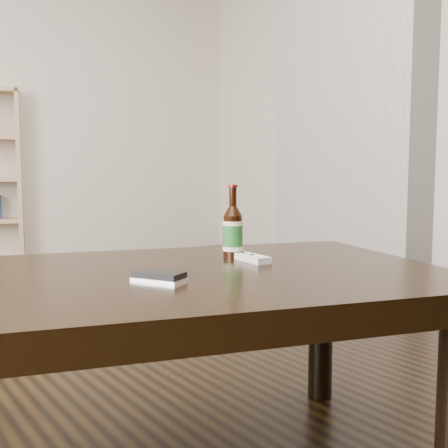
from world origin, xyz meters
TOP-DOWN VIEW (x-y plane):
  - floor at (0.00, 0.00)m, footprint 5.00×6.00m
  - chimney_breast at (2.35, 1.20)m, footprint 0.30×1.20m
  - coffee_table at (-0.08, -0.30)m, footprint 1.52×1.17m
  - beer_bottle at (0.19, -0.22)m, footprint 0.06×0.06m
  - phone at (-0.13, -0.37)m, footprint 0.10×0.13m
  - remote at (0.19, -0.28)m, footprint 0.06×0.16m

SIDE VIEW (x-z plane):
  - floor at x=0.00m, z-range -0.01..0.00m
  - coffee_table at x=-0.08m, z-range 0.18..0.69m
  - remote at x=0.19m, z-range 0.50..0.52m
  - phone at x=-0.13m, z-range 0.50..0.52m
  - beer_bottle at x=0.19m, z-range 0.47..0.67m
  - chimney_breast at x=2.35m, z-range 0.00..2.70m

